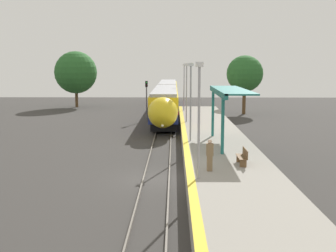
{
  "coord_description": "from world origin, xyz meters",
  "views": [
    {
      "loc": [
        0.99,
        -23.04,
        6.39
      ],
      "look_at": [
        0.56,
        6.29,
        2.11
      ],
      "focal_mm": 45.0,
      "sensor_mm": 36.0,
      "label": 1
    }
  ],
  "objects_px": {
    "platform_bench": "(243,156)",
    "lamppost_near": "(199,113)",
    "lamppost_farthest": "(184,84)",
    "lamppost_far": "(186,89)",
    "person_waiting": "(210,155)",
    "lamppost_mid": "(191,97)",
    "train": "(167,97)",
    "railway_signal": "(147,97)"
  },
  "relations": [
    {
      "from": "platform_bench",
      "to": "lamppost_near",
      "type": "xyz_separation_m",
      "value": [
        -2.6,
        -2.82,
        2.69
      ]
    },
    {
      "from": "lamppost_farthest",
      "to": "lamppost_far",
      "type": "bearing_deg",
      "value": -90.0
    },
    {
      "from": "person_waiting",
      "to": "lamppost_far",
      "type": "bearing_deg",
      "value": 91.99
    },
    {
      "from": "lamppost_mid",
      "to": "lamppost_far",
      "type": "relative_size",
      "value": 1.0
    },
    {
      "from": "train",
      "to": "platform_bench",
      "type": "distance_m",
      "value": 33.36
    },
    {
      "from": "train",
      "to": "platform_bench",
      "type": "height_order",
      "value": "train"
    },
    {
      "from": "platform_bench",
      "to": "lamppost_mid",
      "type": "distance_m",
      "value": 8.22
    },
    {
      "from": "railway_signal",
      "to": "lamppost_farthest",
      "type": "relative_size",
      "value": 0.82
    },
    {
      "from": "person_waiting",
      "to": "lamppost_mid",
      "type": "height_order",
      "value": "lamppost_mid"
    },
    {
      "from": "railway_signal",
      "to": "lamppost_near",
      "type": "bearing_deg",
      "value": -81.31
    },
    {
      "from": "person_waiting",
      "to": "lamppost_farthest",
      "type": "bearing_deg",
      "value": 91.3
    },
    {
      "from": "train",
      "to": "lamppost_farthest",
      "type": "relative_size",
      "value": 7.39
    },
    {
      "from": "platform_bench",
      "to": "lamppost_far",
      "type": "height_order",
      "value": "lamppost_far"
    },
    {
      "from": "platform_bench",
      "to": "lamppost_near",
      "type": "bearing_deg",
      "value": -132.69
    },
    {
      "from": "train",
      "to": "platform_bench",
      "type": "relative_size",
      "value": 26.08
    },
    {
      "from": "person_waiting",
      "to": "railway_signal",
      "type": "distance_m",
      "value": 27.4
    },
    {
      "from": "platform_bench",
      "to": "lamppost_mid",
      "type": "xyz_separation_m",
      "value": [
        -2.6,
        7.32,
        2.69
      ]
    },
    {
      "from": "train",
      "to": "platform_bench",
      "type": "bearing_deg",
      "value": -81.8
    },
    {
      "from": "platform_bench",
      "to": "person_waiting",
      "type": "bearing_deg",
      "value": -143.76
    },
    {
      "from": "person_waiting",
      "to": "lamppost_mid",
      "type": "xyz_separation_m",
      "value": [
        -0.66,
        8.75,
        2.31
      ]
    },
    {
      "from": "lamppost_farthest",
      "to": "lamppost_mid",
      "type": "bearing_deg",
      "value": -90.0
    },
    {
      "from": "platform_bench",
      "to": "lamppost_mid",
      "type": "bearing_deg",
      "value": 109.52
    },
    {
      "from": "lamppost_mid",
      "to": "lamppost_farthest",
      "type": "relative_size",
      "value": 1.0
    },
    {
      "from": "person_waiting",
      "to": "lamppost_far",
      "type": "distance_m",
      "value": 19.04
    },
    {
      "from": "lamppost_near",
      "to": "railway_signal",
      "type": "bearing_deg",
      "value": 98.69
    },
    {
      "from": "lamppost_near",
      "to": "lamppost_mid",
      "type": "height_order",
      "value": "same"
    },
    {
      "from": "lamppost_near",
      "to": "lamppost_farthest",
      "type": "distance_m",
      "value": 30.42
    },
    {
      "from": "lamppost_near",
      "to": "person_waiting",
      "type": "bearing_deg",
      "value": 64.75
    },
    {
      "from": "platform_bench",
      "to": "railway_signal",
      "type": "height_order",
      "value": "railway_signal"
    },
    {
      "from": "train",
      "to": "lamppost_far",
      "type": "bearing_deg",
      "value": -82.09
    },
    {
      "from": "person_waiting",
      "to": "lamppost_near",
      "type": "height_order",
      "value": "lamppost_near"
    },
    {
      "from": "lamppost_far",
      "to": "lamppost_farthest",
      "type": "distance_m",
      "value": 10.14
    },
    {
      "from": "lamppost_near",
      "to": "train",
      "type": "bearing_deg",
      "value": 93.45
    },
    {
      "from": "person_waiting",
      "to": "lamppost_near",
      "type": "bearing_deg",
      "value": -115.25
    },
    {
      "from": "train",
      "to": "lamppost_near",
      "type": "distance_m",
      "value": 35.95
    },
    {
      "from": "railway_signal",
      "to": "lamppost_mid",
      "type": "xyz_separation_m",
      "value": [
        4.33,
        -18.18,
        1.36
      ]
    },
    {
      "from": "train",
      "to": "lamppost_mid",
      "type": "height_order",
      "value": "lamppost_mid"
    },
    {
      "from": "train",
      "to": "lamppost_farthest",
      "type": "distance_m",
      "value": 6.15
    },
    {
      "from": "platform_bench",
      "to": "lamppost_farthest",
      "type": "bearing_deg",
      "value": 95.37
    },
    {
      "from": "platform_bench",
      "to": "lamppost_far",
      "type": "bearing_deg",
      "value": 98.46
    },
    {
      "from": "railway_signal",
      "to": "lamppost_near",
      "type": "distance_m",
      "value": 28.68
    },
    {
      "from": "person_waiting",
      "to": "lamppost_near",
      "type": "relative_size",
      "value": 0.3
    }
  ]
}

